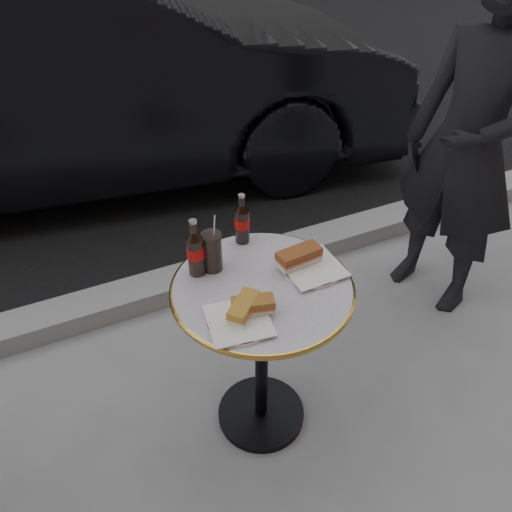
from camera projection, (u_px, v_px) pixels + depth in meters
name	position (u px, v px, depth m)	size (l,w,h in m)	color
ground	(261.00, 415.00, 2.11)	(80.00, 80.00, 0.00)	gray
asphalt_road	(71.00, 71.00, 5.68)	(40.00, 8.00, 0.00)	black
curb	(190.00, 281.00, 2.72)	(40.00, 0.20, 0.12)	gray
bistro_table	(262.00, 358.00, 1.89)	(0.62, 0.62, 0.73)	#BAB2C4
plate_left	(239.00, 322.00, 1.52)	(0.20, 0.20, 0.01)	white
plate_right	(312.00, 269.00, 1.72)	(0.20, 0.20, 0.01)	silver
sandwich_left_a	(243.00, 308.00, 1.53)	(0.13, 0.06, 0.05)	#B37C2D
sandwich_left_b	(253.00, 306.00, 1.53)	(0.13, 0.06, 0.05)	#995C27
sandwich_right	(299.00, 257.00, 1.72)	(0.16, 0.07, 0.05)	brown
cola_bottle_left	(195.00, 247.00, 1.65)	(0.06, 0.06, 0.22)	black
cola_bottle_right	(242.00, 219.00, 1.80)	(0.06, 0.06, 0.20)	black
cola_glass	(212.00, 252.00, 1.69)	(0.07, 0.07, 0.15)	black
parked_car	(75.00, 74.00, 3.33)	(4.53, 1.57, 1.49)	black
pedestrian	(468.00, 148.00, 2.24)	(0.61, 0.40, 1.68)	black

